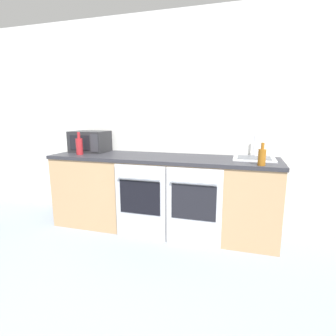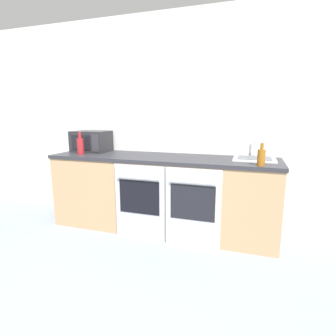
# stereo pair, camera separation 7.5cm
# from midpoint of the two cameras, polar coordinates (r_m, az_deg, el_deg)

# --- Properties ---
(wall_back) EXTENTS (10.00, 0.06, 2.60)m
(wall_back) POSITION_cam_midpoint_polar(r_m,az_deg,el_deg) (3.40, -0.26, 10.09)
(wall_back) COLOR silver
(wall_back) RESTS_ON ground_plane
(counter_back) EXTENTS (2.69, 0.68, 0.90)m
(counter_back) POSITION_cam_midpoint_polar(r_m,az_deg,el_deg) (3.19, -2.08, -5.47)
(counter_back) COLOR tan
(counter_back) RESTS_ON ground_plane
(oven_left) EXTENTS (0.59, 0.06, 0.85)m
(oven_left) POSITION_cam_midpoint_polar(r_m,az_deg,el_deg) (2.94, -6.76, -7.43)
(oven_left) COLOR #A8AAAF
(oven_left) RESTS_ON ground_plane
(oven_right) EXTENTS (0.59, 0.06, 0.85)m
(oven_right) POSITION_cam_midpoint_polar(r_m,az_deg,el_deg) (2.77, 4.83, -8.59)
(oven_right) COLOR #B7BABF
(oven_right) RESTS_ON ground_plane
(microwave) EXTENTS (0.46, 0.34, 0.27)m
(microwave) POSITION_cam_midpoint_polar(r_m,az_deg,el_deg) (3.62, -17.17, 5.53)
(microwave) COLOR #232326
(microwave) RESTS_ON counter_back
(bottle_red) EXTENTS (0.08, 0.08, 0.28)m
(bottle_red) POSITION_cam_midpoint_polar(r_m,az_deg,el_deg) (3.41, -19.34, 4.57)
(bottle_red) COLOR maroon
(bottle_red) RESTS_ON counter_back
(bottle_amber) EXTENTS (0.07, 0.07, 0.22)m
(bottle_amber) POSITION_cam_midpoint_polar(r_m,az_deg,el_deg) (2.66, 19.01, 2.36)
(bottle_amber) COLOR #8C5114
(bottle_amber) RESTS_ON counter_back
(sink) EXTENTS (0.44, 0.40, 0.24)m
(sink) POSITION_cam_midpoint_polar(r_m,az_deg,el_deg) (3.04, 17.58, 2.12)
(sink) COLOR silver
(sink) RESTS_ON counter_back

